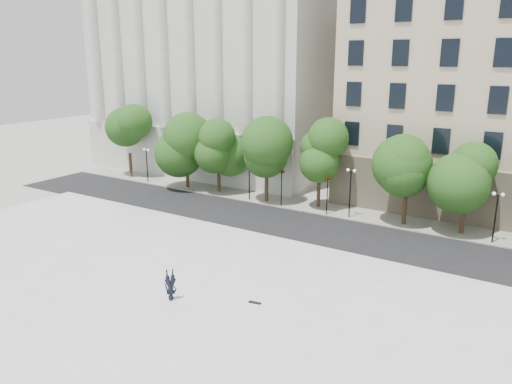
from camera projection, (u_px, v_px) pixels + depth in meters
ground at (114, 306)px, 29.04m from camera, size 160.00×160.00×0.00m
plaza at (150, 283)px, 31.43m from camera, size 44.00×22.00×0.45m
street at (271, 222)px, 43.74m from camera, size 60.00×8.00×0.02m
far_sidewalk at (302, 204)px, 48.62m from camera, size 60.00×4.00×0.12m
building_west at (240, 65)px, 65.86m from camera, size 31.50×27.65×25.60m
traffic_light_west at (282, 170)px, 46.99m from camera, size 0.87×1.65×4.16m
traffic_light_east at (328, 176)px, 44.55m from camera, size 0.75×1.68×4.16m
person_lying at (171, 296)px, 28.76m from camera, size 1.78×1.86×0.51m
skateboard at (255, 303)px, 28.42m from camera, size 0.75×0.31×0.07m
street_trees at (305, 157)px, 46.61m from camera, size 48.58×5.19×7.81m
lamp_posts at (293, 178)px, 46.86m from camera, size 37.19×0.28×4.54m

